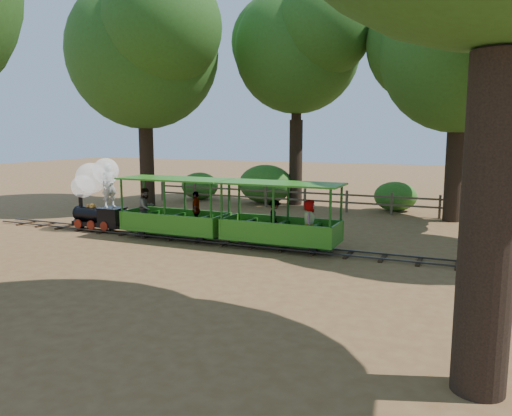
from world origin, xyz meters
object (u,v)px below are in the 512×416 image
at_px(carriage_front, 173,214).
at_px(carriage_rear, 284,223).
at_px(fence, 325,199).
at_px(locomotive, 96,189).

distance_m(carriage_front, carriage_rear, 4.06).
bearing_deg(fence, carriage_rear, -83.29).
bearing_deg(locomotive, carriage_front, -1.41).
bearing_deg(locomotive, carriage_rear, -0.53).
xyz_separation_m(carriage_rear, fence, (-0.94, 7.99, -0.23)).
height_order(locomotive, fence, locomotive).
relative_size(locomotive, carriage_front, 0.72).
height_order(locomotive, carriage_rear, locomotive).
distance_m(locomotive, carriage_front, 3.46).
relative_size(carriage_rear, fence, 0.21).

